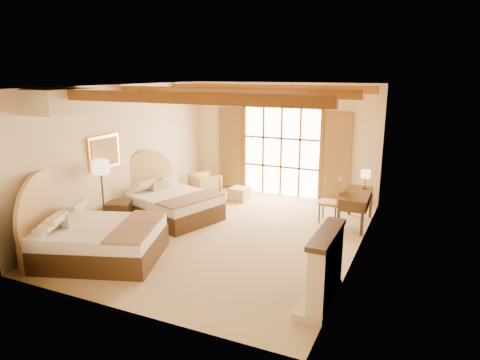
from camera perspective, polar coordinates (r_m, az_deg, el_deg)
The scene contains 19 objects.
floor at distance 9.56m, azimuth -1.47°, elevation -7.12°, with size 7.00×7.00×0.00m, color #C8B387.
wall_back at distance 12.29m, azimuth 5.65°, elevation 5.35°, with size 5.50×5.50×0.00m, color beige.
wall_left at distance 10.58m, azimuth -15.08°, elevation 3.49°, with size 7.00×7.00×0.00m, color beige.
wall_right at distance 8.30m, azimuth 15.80°, elevation 0.60°, with size 7.00×7.00×0.00m, color beige.
ceiling at distance 8.91m, azimuth -1.60°, elevation 12.43°, with size 7.00×7.00×0.00m, color #B47C38.
ceiling_beams at distance 8.91m, azimuth -1.60°, elevation 11.65°, with size 5.39×4.60×0.18m, color #8A601E, non-canonical shape.
french_doors at distance 12.29m, azimuth 5.52°, elevation 3.70°, with size 3.95×0.08×2.60m.
fireplace at distance 6.82m, azimuth 11.18°, elevation -11.84°, with size 0.46×1.40×1.16m.
painting at distance 9.96m, azimuth -17.65°, elevation 3.56°, with size 0.06×0.95×0.75m.
canopy_valance at distance 8.72m, azimuth -22.26°, elevation 9.72°, with size 0.70×1.40×0.45m, color beige.
bed_near at distance 8.70m, azimuth -19.13°, elevation -7.00°, with size 2.76×2.32×1.48m.
bed_far at distance 10.59m, azimuth -9.70°, elevation -2.80°, with size 2.53×2.13×1.38m.
nightstand at distance 10.25m, azimuth -15.79°, elevation -4.42°, with size 0.49×0.49×0.59m, color #3F2B16.
floor_lamp at distance 9.63m, azimuth -18.05°, elevation 1.08°, with size 0.35×0.35×1.65m.
armchair at distance 12.25m, azimuth -4.67°, elevation -0.69°, with size 0.72×0.74×0.68m, color tan.
ottoman at distance 11.94m, azimuth -0.08°, elevation -1.84°, with size 0.49×0.49×0.35m, color tan.
desk at distance 10.33m, azimuth 15.17°, elevation -3.56°, with size 0.68×1.46×0.77m.
desk_chair at distance 10.37m, azimuth 11.97°, elevation -3.73°, with size 0.51×0.51×1.08m.
desk_lamp at distance 10.56m, azimuth 16.41°, elevation 0.66°, with size 0.22×0.22×0.44m.
Camera 1 is at (3.90, -8.00, 3.47)m, focal length 32.00 mm.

